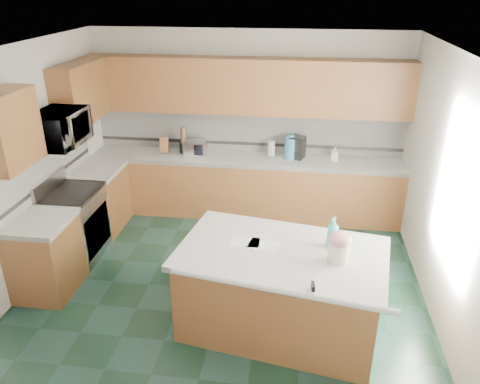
# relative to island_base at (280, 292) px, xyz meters

# --- Properties ---
(floor) EXTENTS (4.60, 4.60, 0.00)m
(floor) POSITION_rel_island_base_xyz_m (-0.68, 0.52, -0.43)
(floor) COLOR black
(floor) RESTS_ON ground
(ceiling) EXTENTS (4.60, 4.60, 0.00)m
(ceiling) POSITION_rel_island_base_xyz_m (-0.68, 0.52, 2.27)
(ceiling) COLOR white
(ceiling) RESTS_ON ground
(wall_back) EXTENTS (4.60, 0.04, 2.70)m
(wall_back) POSITION_rel_island_base_xyz_m (-0.68, 2.84, 0.92)
(wall_back) COLOR silver
(wall_back) RESTS_ON ground
(wall_front) EXTENTS (4.60, 0.04, 2.70)m
(wall_front) POSITION_rel_island_base_xyz_m (-0.68, -1.80, 0.92)
(wall_front) COLOR silver
(wall_front) RESTS_ON ground
(wall_left) EXTENTS (0.04, 4.60, 2.70)m
(wall_left) POSITION_rel_island_base_xyz_m (-3.00, 0.52, 0.92)
(wall_left) COLOR silver
(wall_left) RESTS_ON ground
(wall_right) EXTENTS (0.04, 4.60, 2.70)m
(wall_right) POSITION_rel_island_base_xyz_m (1.64, 0.52, 0.92)
(wall_right) COLOR silver
(wall_right) RESTS_ON ground
(back_base_cab) EXTENTS (4.60, 0.60, 0.86)m
(back_base_cab) POSITION_rel_island_base_xyz_m (-0.68, 2.52, 0.00)
(back_base_cab) COLOR #422912
(back_base_cab) RESTS_ON ground
(back_countertop) EXTENTS (4.60, 0.64, 0.06)m
(back_countertop) POSITION_rel_island_base_xyz_m (-0.68, 2.52, 0.46)
(back_countertop) COLOR silver
(back_countertop) RESTS_ON back_base_cab
(back_upper_cab) EXTENTS (4.60, 0.33, 0.78)m
(back_upper_cab) POSITION_rel_island_base_xyz_m (-0.68, 2.66, 1.51)
(back_upper_cab) COLOR #422912
(back_upper_cab) RESTS_ON wall_back
(back_backsplash) EXTENTS (4.60, 0.02, 0.63)m
(back_backsplash) POSITION_rel_island_base_xyz_m (-0.68, 2.81, 0.81)
(back_backsplash) COLOR silver
(back_backsplash) RESTS_ON back_countertop
(back_accent_band) EXTENTS (4.60, 0.01, 0.05)m
(back_accent_band) POSITION_rel_island_base_xyz_m (-0.68, 2.81, 0.61)
(back_accent_band) COLOR black
(back_accent_band) RESTS_ON back_countertop
(left_base_cab_rear) EXTENTS (0.60, 0.82, 0.86)m
(left_base_cab_rear) POSITION_rel_island_base_xyz_m (-2.68, 1.81, 0.00)
(left_base_cab_rear) COLOR #422912
(left_base_cab_rear) RESTS_ON ground
(left_counter_rear) EXTENTS (0.64, 0.82, 0.06)m
(left_counter_rear) POSITION_rel_island_base_xyz_m (-2.68, 1.81, 0.46)
(left_counter_rear) COLOR silver
(left_counter_rear) RESTS_ON left_base_cab_rear
(left_base_cab_front) EXTENTS (0.60, 0.72, 0.86)m
(left_base_cab_front) POSITION_rel_island_base_xyz_m (-2.68, 0.28, 0.00)
(left_base_cab_front) COLOR #422912
(left_base_cab_front) RESTS_ON ground
(left_counter_front) EXTENTS (0.64, 0.72, 0.06)m
(left_counter_front) POSITION_rel_island_base_xyz_m (-2.68, 0.28, 0.46)
(left_counter_front) COLOR silver
(left_counter_front) RESTS_ON left_base_cab_front
(left_backsplash) EXTENTS (0.02, 2.30, 0.63)m
(left_backsplash) POSITION_rel_island_base_xyz_m (-2.97, 1.07, 0.81)
(left_backsplash) COLOR silver
(left_backsplash) RESTS_ON wall_left
(left_accent_band) EXTENTS (0.01, 2.30, 0.05)m
(left_accent_band) POSITION_rel_island_base_xyz_m (-2.96, 1.07, 0.61)
(left_accent_band) COLOR black
(left_accent_band) RESTS_ON wall_left
(left_upper_cab_rear) EXTENTS (0.33, 1.09, 0.78)m
(left_upper_cab_rear) POSITION_rel_island_base_xyz_m (-2.81, 1.95, 1.51)
(left_upper_cab_rear) COLOR #422912
(left_upper_cab_rear) RESTS_ON wall_left
(left_upper_cab_front) EXTENTS (0.33, 0.72, 0.78)m
(left_upper_cab_front) POSITION_rel_island_base_xyz_m (-2.81, 0.28, 1.51)
(left_upper_cab_front) COLOR #422912
(left_upper_cab_front) RESTS_ON wall_left
(range_body) EXTENTS (0.60, 0.76, 0.88)m
(range_body) POSITION_rel_island_base_xyz_m (-2.68, 1.02, 0.01)
(range_body) COLOR #B7B7BC
(range_body) RESTS_ON ground
(range_oven_door) EXTENTS (0.02, 0.68, 0.55)m
(range_oven_door) POSITION_rel_island_base_xyz_m (-2.39, 1.02, -0.03)
(range_oven_door) COLOR black
(range_oven_door) RESTS_ON range_body
(range_cooktop) EXTENTS (0.62, 0.78, 0.04)m
(range_cooktop) POSITION_rel_island_base_xyz_m (-2.68, 1.02, 0.47)
(range_cooktop) COLOR black
(range_cooktop) RESTS_ON range_body
(range_handle) EXTENTS (0.02, 0.66, 0.02)m
(range_handle) POSITION_rel_island_base_xyz_m (-2.36, 1.02, 0.35)
(range_handle) COLOR #B7B7BC
(range_handle) RESTS_ON range_body
(range_backguard) EXTENTS (0.06, 0.76, 0.18)m
(range_backguard) POSITION_rel_island_base_xyz_m (-2.94, 1.02, 0.59)
(range_backguard) COLOR #B7B7BC
(range_backguard) RESTS_ON range_body
(microwave) EXTENTS (0.50, 0.73, 0.41)m
(microwave) POSITION_rel_island_base_xyz_m (-2.68, 1.02, 1.30)
(microwave) COLOR #B7B7BC
(microwave) RESTS_ON wall_left
(island_base) EXTENTS (2.06, 1.39, 0.86)m
(island_base) POSITION_rel_island_base_xyz_m (0.00, 0.00, 0.00)
(island_base) COLOR #422912
(island_base) RESTS_ON ground
(island_top) EXTENTS (2.17, 1.51, 0.06)m
(island_top) POSITION_rel_island_base_xyz_m (0.00, 0.00, 0.46)
(island_top) COLOR silver
(island_top) RESTS_ON island_base
(island_bullnose) EXTENTS (1.98, 0.39, 0.06)m
(island_bullnose) POSITION_rel_island_base_xyz_m (0.00, -0.59, 0.46)
(island_bullnose) COLOR silver
(island_bullnose) RESTS_ON island_base
(treat_jar) EXTENTS (0.23, 0.23, 0.20)m
(treat_jar) POSITION_rel_island_base_xyz_m (0.53, -0.11, 0.59)
(treat_jar) COLOR white
(treat_jar) RESTS_ON island_top
(treat_jar_lid) EXTENTS (0.22, 0.22, 0.13)m
(treat_jar_lid) POSITION_rel_island_base_xyz_m (0.53, -0.11, 0.73)
(treat_jar_lid) COLOR #D58686
(treat_jar_lid) RESTS_ON treat_jar
(treat_jar_knob) EXTENTS (0.07, 0.02, 0.02)m
(treat_jar_knob) POSITION_rel_island_base_xyz_m (0.53, -0.11, 0.77)
(treat_jar_knob) COLOR tan
(treat_jar_knob) RESTS_ON treat_jar_lid
(treat_jar_knob_end_l) EXTENTS (0.04, 0.04, 0.04)m
(treat_jar_knob_end_l) POSITION_rel_island_base_xyz_m (0.49, -0.11, 0.77)
(treat_jar_knob_end_l) COLOR tan
(treat_jar_knob_end_l) RESTS_ON treat_jar_lid
(treat_jar_knob_end_r) EXTENTS (0.04, 0.04, 0.04)m
(treat_jar_knob_end_r) POSITION_rel_island_base_xyz_m (0.56, -0.11, 0.77)
(treat_jar_knob_end_r) COLOR tan
(treat_jar_knob_end_r) RESTS_ON treat_jar_lid
(soap_bottle_island) EXTENTS (0.16, 0.16, 0.32)m
(soap_bottle_island) POSITION_rel_island_base_xyz_m (0.48, 0.15, 0.65)
(soap_bottle_island) COLOR #38B3B9
(soap_bottle_island) RESTS_ON island_top
(paper_sheet_a) EXTENTS (0.35, 0.29, 0.00)m
(paper_sheet_a) POSITION_rel_island_base_xyz_m (-0.18, 0.08, 0.49)
(paper_sheet_a) COLOR white
(paper_sheet_a) RESTS_ON island_top
(paper_sheet_b) EXTENTS (0.29, 0.22, 0.00)m
(paper_sheet_b) POSITION_rel_island_base_xyz_m (-0.38, 0.13, 0.49)
(paper_sheet_b) COLOR white
(paper_sheet_b) RESTS_ON island_top
(clamp_body) EXTENTS (0.04, 0.10, 0.09)m
(clamp_body) POSITION_rel_island_base_xyz_m (0.29, -0.57, 0.50)
(clamp_body) COLOR black
(clamp_body) RESTS_ON island_top
(clamp_handle) EXTENTS (0.02, 0.07, 0.02)m
(clamp_handle) POSITION_rel_island_base_xyz_m (0.29, -0.63, 0.48)
(clamp_handle) COLOR black
(clamp_handle) RESTS_ON island_top
(knife_block) EXTENTS (0.16, 0.19, 0.25)m
(knife_block) POSITION_rel_island_base_xyz_m (-1.91, 2.57, 0.61)
(knife_block) COLOR #472814
(knife_block) RESTS_ON back_countertop
(utensil_crock) EXTENTS (0.13, 0.13, 0.16)m
(utensil_crock) POSITION_rel_island_base_xyz_m (-1.62, 2.60, 0.57)
(utensil_crock) COLOR black
(utensil_crock) RESTS_ON back_countertop
(utensil_bundle) EXTENTS (0.07, 0.07, 0.23)m
(utensil_bundle) POSITION_rel_island_base_xyz_m (-1.62, 2.60, 0.76)
(utensil_bundle) COLOR #472814
(utensil_bundle) RESTS_ON utensil_crock
(toaster_oven) EXTENTS (0.40, 0.33, 0.20)m
(toaster_oven) POSITION_rel_island_base_xyz_m (-1.45, 2.57, 0.59)
(toaster_oven) COLOR #B7B7BC
(toaster_oven) RESTS_ON back_countertop
(toaster_oven_door) EXTENTS (0.31, 0.01, 0.16)m
(toaster_oven_door) POSITION_rel_island_base_xyz_m (-1.45, 2.46, 0.59)
(toaster_oven_door) COLOR black
(toaster_oven_door) RESTS_ON toaster_oven
(paper_towel) EXTENTS (0.10, 0.10, 0.24)m
(paper_towel) POSITION_rel_island_base_xyz_m (-0.30, 2.62, 0.61)
(paper_towel) COLOR white
(paper_towel) RESTS_ON back_countertop
(paper_towel_base) EXTENTS (0.16, 0.16, 0.01)m
(paper_towel_base) POSITION_rel_island_base_xyz_m (-0.30, 2.62, 0.50)
(paper_towel_base) COLOR #B7B7BC
(paper_towel_base) RESTS_ON back_countertop
(water_jug) EXTENTS (0.19, 0.19, 0.31)m
(water_jug) POSITION_rel_island_base_xyz_m (-0.01, 2.58, 0.65)
(water_jug) COLOR teal
(water_jug) RESTS_ON back_countertop
(water_jug_neck) EXTENTS (0.09, 0.09, 0.04)m
(water_jug_neck) POSITION_rel_island_base_xyz_m (-0.01, 2.58, 0.82)
(water_jug_neck) COLOR teal
(water_jug_neck) RESTS_ON water_jug
(coffee_maker) EXTENTS (0.25, 0.26, 0.32)m
(coffee_maker) POSITION_rel_island_base_xyz_m (0.08, 2.60, 0.65)
(coffee_maker) COLOR black
(coffee_maker) RESTS_ON back_countertop
(coffee_carafe) EXTENTS (0.13, 0.13, 0.13)m
(coffee_carafe) POSITION_rel_island_base_xyz_m (0.08, 2.56, 0.56)
(coffee_carafe) COLOR black
(coffee_carafe) RESTS_ON back_countertop
(soap_bottle_back) EXTENTS (0.10, 0.10, 0.20)m
(soap_bottle_back) POSITION_rel_island_base_xyz_m (0.62, 2.57, 0.59)
(soap_bottle_back) COLOR white
(soap_bottle_back) RESTS_ON back_countertop
(soap_back_cap) EXTENTS (0.02, 0.02, 0.03)m
(soap_back_cap) POSITION_rel_island_base_xyz_m (0.62, 2.57, 0.71)
(soap_back_cap) COLOR red
(soap_back_cap) RESTS_ON soap_bottle_back
(window_light_proxy) EXTENTS (0.02, 1.40, 1.10)m
(window_light_proxy) POSITION_rel_island_base_xyz_m (1.61, 0.32, 1.07)
(window_light_proxy) COLOR white
(window_light_proxy) RESTS_ON wall_right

